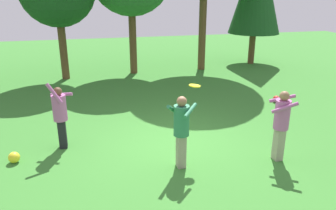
% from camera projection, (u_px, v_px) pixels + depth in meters
% --- Properties ---
extents(ground_plane, '(40.00, 40.00, 0.00)m').
position_uv_depth(ground_plane, '(175.00, 144.00, 8.51)').
color(ground_plane, '#387A2D').
extents(person_thrower, '(0.59, 0.60, 1.74)m').
position_uv_depth(person_thrower, '(60.00, 113.00, 8.05)').
color(person_thrower, black).
rests_on(person_thrower, ground_plane).
extents(person_catcher, '(0.71, 0.66, 1.67)m').
position_uv_depth(person_catcher, '(281.00, 120.00, 7.44)').
color(person_catcher, gray).
rests_on(person_catcher, ground_plane).
extents(person_bystander, '(0.72, 0.73, 1.66)m').
position_uv_depth(person_bystander, '(181.00, 126.00, 7.13)').
color(person_bystander, gray).
rests_on(person_bystander, ground_plane).
extents(frisbee, '(0.31, 0.31, 0.06)m').
position_uv_depth(frisbee, '(195.00, 86.00, 7.50)').
color(frisbee, yellow).
extents(ball_red, '(0.24, 0.24, 0.24)m').
position_uv_depth(ball_red, '(276.00, 99.00, 11.62)').
color(ball_red, red).
rests_on(ball_red, ground_plane).
extents(ball_yellow, '(0.26, 0.26, 0.26)m').
position_uv_depth(ball_yellow, '(14.00, 157.00, 7.58)').
color(ball_yellow, yellow).
rests_on(ball_yellow, ground_plane).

